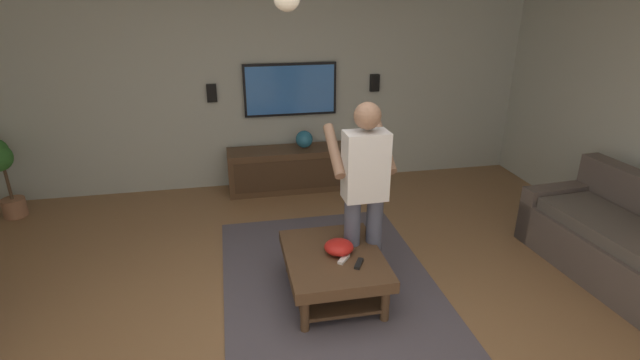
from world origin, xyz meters
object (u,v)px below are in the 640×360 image
(media_console, at_px, (295,169))
(person_standing, at_px, (364,185))
(remote_black, at_px, (359,264))
(couch, at_px, (632,249))
(wall_speaker_left, at_px, (375,83))
(vase_round, at_px, (304,139))
(coffee_table, at_px, (334,265))
(bowl, at_px, (339,247))
(tv, at_px, (290,90))
(wall_speaker_right, at_px, (212,93))
(remote_white, at_px, (344,259))

(media_console, relative_size, person_standing, 1.04)
(remote_black, bearing_deg, media_console, 32.11)
(couch, height_order, wall_speaker_left, wall_speaker_left)
(couch, height_order, vase_round, couch)
(vase_round, bearing_deg, wall_speaker_left, -77.04)
(remote_black, bearing_deg, coffee_table, 67.74)
(coffee_table, relative_size, bowl, 4.07)
(tv, distance_m, remote_black, 2.94)
(media_console, relative_size, wall_speaker_right, 7.73)
(media_console, height_order, vase_round, vase_round)
(tv, height_order, bowl, tv)
(media_console, distance_m, wall_speaker_left, 1.54)
(person_standing, bearing_deg, wall_speaker_left, -20.67)
(bowl, height_order, remote_white, bowl)
(remote_black, height_order, wall_speaker_left, wall_speaker_left)
(coffee_table, distance_m, tv, 2.79)
(media_console, xyz_separation_m, tv, (0.24, -0.00, 0.98))
(wall_speaker_right, bearing_deg, media_console, -104.60)
(bowl, bearing_deg, wall_speaker_left, -22.70)
(vase_round, bearing_deg, remote_white, 177.70)
(couch, bearing_deg, remote_black, -6.24)
(remote_white, distance_m, remote_black, 0.14)
(person_standing, xyz_separation_m, vase_round, (2.24, 0.13, -0.27))
(vase_round, distance_m, wall_speaker_right, 1.28)
(person_standing, bearing_deg, couch, -102.83)
(couch, height_order, wall_speaker_right, wall_speaker_right)
(remote_black, bearing_deg, tv, 31.85)
(coffee_table, bearing_deg, person_standing, -60.82)
(bowl, height_order, vase_round, vase_round)
(coffee_table, distance_m, vase_round, 2.43)
(bowl, relative_size, remote_black, 1.64)
(coffee_table, relative_size, remote_white, 6.67)
(media_console, relative_size, vase_round, 7.73)
(media_console, bearing_deg, remote_white, 0.78)
(couch, relative_size, media_console, 1.15)
(tv, xyz_separation_m, wall_speaker_right, (0.01, 0.97, -0.01))
(person_standing, distance_m, bowl, 0.56)
(tv, xyz_separation_m, person_standing, (-2.45, -0.27, -0.33))
(couch, distance_m, bowl, 2.62)
(person_standing, distance_m, vase_round, 2.26)
(couch, bearing_deg, media_console, -49.52)
(person_standing, relative_size, wall_speaker_left, 7.45)
(remote_black, distance_m, wall_speaker_right, 3.15)
(couch, height_order, person_standing, person_standing)
(couch, relative_size, person_standing, 1.19)
(tv, bearing_deg, coffee_table, -0.54)
(person_standing, bearing_deg, coffee_table, 117.49)
(bowl, bearing_deg, person_standing, -58.56)
(couch, bearing_deg, wall_speaker_right, -43.10)
(remote_white, bearing_deg, wall_speaker_right, 59.68)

